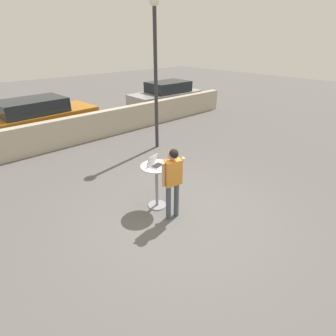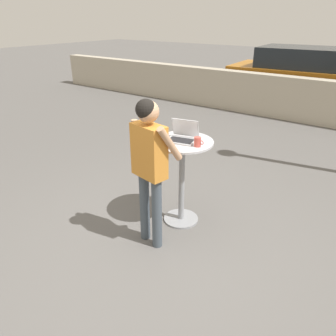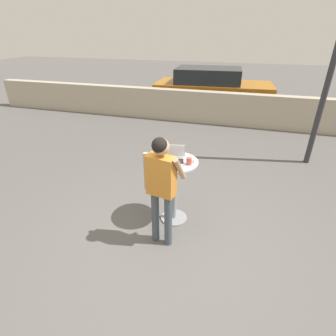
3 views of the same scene
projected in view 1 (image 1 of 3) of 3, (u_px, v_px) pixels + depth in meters
ground_plane at (179, 215)px, 5.96m from camera, size 50.00×50.00×0.00m
pavement_kerb at (67, 132)px, 9.65m from camera, size 17.14×0.35×1.03m
cafe_table at (157, 179)px, 5.98m from camera, size 0.71×0.71×1.07m
laptop at (155, 164)px, 5.81m from camera, size 0.37×0.35×0.23m
coffee_mug at (165, 161)px, 5.91m from camera, size 0.11×0.08×0.11m
standing_person at (173, 176)px, 5.45m from camera, size 0.55×0.33×1.65m
parked_car_near_street at (39, 119)px, 10.08m from camera, size 4.27×2.12×1.60m
parked_car_further_down at (166, 97)px, 13.76m from camera, size 3.89×1.83×1.61m
street_lamp at (155, 58)px, 8.37m from camera, size 0.32×0.32×4.77m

